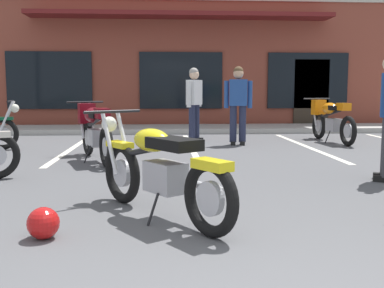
{
  "coord_description": "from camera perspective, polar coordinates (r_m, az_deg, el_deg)",
  "views": [
    {
      "loc": [
        -0.62,
        -1.87,
        1.2
      ],
      "look_at": [
        -0.25,
        3.57,
        0.55
      ],
      "focal_mm": 43.23,
      "sensor_mm": 36.0,
      "label": 1
    }
  ],
  "objects": [
    {
      "name": "helmet_on_pavement",
      "position": [
        3.95,
        -17.87,
        -9.27
      ],
      "size": [
        0.26,
        0.26,
        0.26
      ],
      "color": "#B71414",
      "rests_on": "ground_plane"
    },
    {
      "name": "motorcycle_foreground_classic",
      "position": [
        4.32,
        -4.09,
        -3.06
      ],
      "size": [
        1.41,
        1.83,
        0.98
      ],
      "color": "black",
      "rests_on": "ground_plane"
    },
    {
      "name": "motorcycle_silver_naked",
      "position": [
        7.96,
        -11.92,
        1.83
      ],
      "size": [
        1.03,
        2.03,
        0.98
      ],
      "color": "black",
      "rests_on": "ground_plane"
    },
    {
      "name": "person_in_shorts_foreground",
      "position": [
        9.95,
        5.71,
        5.36
      ],
      "size": [
        0.61,
        0.31,
        1.68
      ],
      "color": "black",
      "rests_on": "ground_plane"
    },
    {
      "name": "painted_stall_lines",
      "position": [
        9.53,
        -0.11,
        -0.39
      ],
      "size": [
        9.79,
        4.8,
        0.01
      ],
      "color": "silver",
      "rests_on": "ground_plane"
    },
    {
      "name": "person_by_back_row",
      "position": [
        10.55,
        0.27,
        5.47
      ],
      "size": [
        0.42,
        0.56,
        1.68
      ],
      "color": "black",
      "rests_on": "ground_plane"
    },
    {
      "name": "ground_plane",
      "position": [
        5.65,
        2.51,
        -5.46
      ],
      "size": [
        80.0,
        80.0,
        0.0
      ],
      "primitive_type": "plane",
      "color": "#515154"
    },
    {
      "name": "brick_storefront_building",
      "position": [
        17.16,
        -1.81,
        9.72
      ],
      "size": [
        14.71,
        6.88,
        4.12
      ],
      "color": "brown",
      "rests_on": "ground_plane"
    },
    {
      "name": "sidewalk_kerb",
      "position": [
        13.1,
        -1.14,
        1.88
      ],
      "size": [
        22.0,
        1.8,
        0.14
      ],
      "primitive_type": "cube",
      "color": "#A8A59E",
      "rests_on": "ground_plane"
    },
    {
      "name": "motorcycle_red_sportbike",
      "position": [
        10.94,
        16.73,
        3.02
      ],
      "size": [
        0.66,
        2.11,
        0.98
      ],
      "color": "black",
      "rests_on": "ground_plane"
    }
  ]
}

